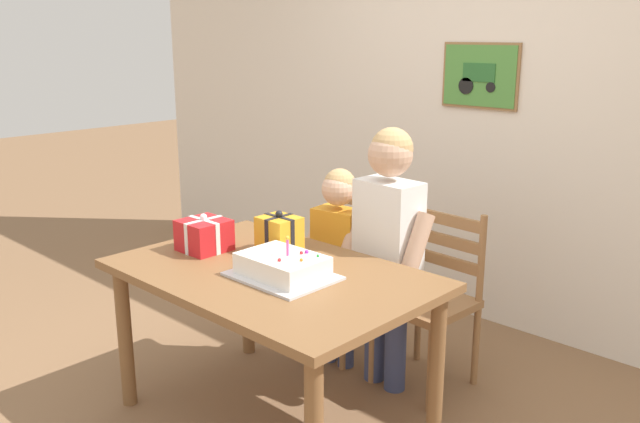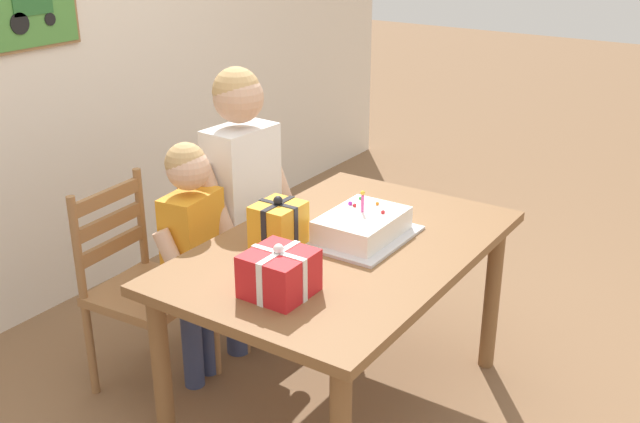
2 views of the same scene
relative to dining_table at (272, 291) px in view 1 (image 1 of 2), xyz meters
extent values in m
plane|color=#846042|center=(0.00, 0.00, -0.66)|extent=(20.00, 20.00, 0.00)
cube|color=silver|center=(0.00, 1.77, 0.64)|extent=(6.40, 0.08, 2.60)
cube|color=olive|center=(-0.01, 1.72, 0.88)|extent=(0.51, 0.02, 0.39)
cube|color=#4C8E3D|center=(-0.01, 1.71, 0.88)|extent=(0.48, 0.01, 0.36)
cube|color=#28662D|center=(-0.01, 1.71, 0.90)|extent=(0.22, 0.01, 0.11)
cylinder|color=black|center=(-0.09, 1.71, 0.82)|extent=(0.10, 0.01, 0.10)
cylinder|color=black|center=(0.07, 1.71, 0.82)|extent=(0.06, 0.01, 0.06)
cube|color=brown|center=(0.00, 0.00, 0.08)|extent=(1.44, 0.94, 0.04)
cylinder|color=brown|center=(-0.64, -0.39, -0.30)|extent=(0.07, 0.07, 0.72)
cylinder|color=brown|center=(-0.64, 0.39, -0.30)|extent=(0.07, 0.07, 0.72)
cylinder|color=brown|center=(0.64, 0.39, -0.30)|extent=(0.07, 0.07, 0.72)
cube|color=silver|center=(0.10, -0.02, 0.10)|extent=(0.44, 0.34, 0.01)
cube|color=white|center=(0.10, -0.02, 0.16)|extent=(0.36, 0.26, 0.09)
cylinder|color=#E04C9E|center=(0.12, -0.01, 0.24)|extent=(0.01, 0.01, 0.07)
sphere|color=yellow|center=(0.12, -0.01, 0.28)|extent=(0.02, 0.02, 0.02)
sphere|color=red|center=(0.15, 0.04, 0.21)|extent=(0.02, 0.02, 0.02)
sphere|color=orange|center=(0.21, -0.02, 0.21)|extent=(0.01, 0.01, 0.01)
sphere|color=purple|center=(0.15, 0.07, 0.21)|extent=(0.02, 0.02, 0.02)
sphere|color=red|center=(0.15, -0.09, 0.21)|extent=(0.02, 0.02, 0.02)
sphere|color=green|center=(0.23, 0.06, 0.21)|extent=(0.01, 0.01, 0.01)
cube|color=gold|center=(-0.16, 0.20, 0.19)|extent=(0.18, 0.16, 0.18)
cube|color=black|center=(-0.16, 0.20, 0.19)|extent=(0.19, 0.02, 0.19)
cube|color=black|center=(-0.16, 0.20, 0.19)|extent=(0.02, 0.17, 0.19)
sphere|color=black|center=(-0.16, 0.20, 0.29)|extent=(0.04, 0.04, 0.04)
cube|color=red|center=(-0.46, -0.03, 0.17)|extent=(0.21, 0.21, 0.15)
cube|color=white|center=(-0.46, -0.03, 0.17)|extent=(0.22, 0.02, 0.16)
cube|color=white|center=(-0.46, -0.03, 0.17)|extent=(0.02, 0.22, 0.16)
sphere|color=white|center=(-0.46, -0.03, 0.27)|extent=(0.04, 0.04, 0.04)
cube|color=#996B42|center=(-0.31, 0.78, -0.21)|extent=(0.45, 0.45, 0.04)
cylinder|color=#996B42|center=(-0.10, 0.60, -0.44)|extent=(0.04, 0.04, 0.43)
cylinder|color=#996B42|center=(-0.48, 0.58, -0.44)|extent=(0.04, 0.04, 0.43)
cylinder|color=#996B42|center=(-0.13, 0.98, -0.44)|extent=(0.04, 0.04, 0.43)
cylinder|color=#996B42|center=(-0.51, 0.96, -0.44)|extent=(0.04, 0.04, 0.43)
cylinder|color=#996B42|center=(-0.13, 0.98, 0.04)|extent=(0.04, 0.04, 0.45)
cylinder|color=#996B42|center=(-0.51, 0.96, 0.04)|extent=(0.04, 0.04, 0.45)
cube|color=#996B42|center=(-0.32, 0.97, -0.03)|extent=(0.36, 0.05, 0.06)
cube|color=#996B42|center=(-0.32, 0.97, 0.08)|extent=(0.36, 0.05, 0.06)
cube|color=#996B42|center=(-0.32, 0.97, 0.19)|extent=(0.36, 0.05, 0.06)
cube|color=#996B42|center=(0.31, 0.78, -0.21)|extent=(0.44, 0.44, 0.04)
cylinder|color=#996B42|center=(0.48, 0.58, -0.44)|extent=(0.04, 0.04, 0.43)
cylinder|color=#996B42|center=(0.11, 0.60, -0.44)|extent=(0.04, 0.04, 0.43)
cylinder|color=#996B42|center=(0.51, 0.96, -0.44)|extent=(0.04, 0.04, 0.43)
cylinder|color=#996B42|center=(0.13, 0.98, -0.44)|extent=(0.04, 0.04, 0.43)
cylinder|color=#996B42|center=(0.51, 0.96, 0.04)|extent=(0.04, 0.04, 0.45)
cylinder|color=#996B42|center=(0.13, 0.98, 0.04)|extent=(0.04, 0.04, 0.45)
cube|color=#996B42|center=(0.32, 0.97, -0.03)|extent=(0.36, 0.04, 0.06)
cube|color=#996B42|center=(0.32, 0.97, 0.08)|extent=(0.36, 0.04, 0.06)
cube|color=#996B42|center=(0.32, 0.97, 0.19)|extent=(0.36, 0.04, 0.06)
cylinder|color=#38426B|center=(0.23, 0.63, -0.40)|extent=(0.11, 0.11, 0.51)
cylinder|color=#38426B|center=(0.09, 0.64, -0.40)|extent=(0.11, 0.11, 0.51)
cube|color=white|center=(0.16, 0.64, 0.14)|extent=(0.33, 0.21, 0.58)
cylinder|color=tan|center=(0.36, 0.58, 0.12)|extent=(0.10, 0.25, 0.39)
cylinder|color=tan|center=(-0.04, 0.61, 0.12)|extent=(0.10, 0.25, 0.39)
sphere|color=tan|center=(0.16, 0.64, 0.56)|extent=(0.22, 0.22, 0.22)
sphere|color=tan|center=(0.16, 0.65, 0.59)|extent=(0.21, 0.21, 0.21)
cylinder|color=#38426B|center=(-0.11, 0.64, -0.45)|extent=(0.09, 0.09, 0.42)
cylinder|color=#38426B|center=(-0.23, 0.63, -0.45)|extent=(0.09, 0.09, 0.42)
cube|color=orange|center=(-0.17, 0.64, -0.01)|extent=(0.27, 0.19, 0.47)
cylinder|color=#E0B293|center=(0.00, 0.62, -0.02)|extent=(0.09, 0.20, 0.32)
cylinder|color=#E0B293|center=(-0.33, 0.59, -0.02)|extent=(0.09, 0.20, 0.32)
sphere|color=#E0B293|center=(-0.17, 0.64, 0.34)|extent=(0.18, 0.18, 0.18)
sphere|color=tan|center=(-0.17, 0.65, 0.36)|extent=(0.17, 0.17, 0.17)
camera|label=1|loc=(2.10, -1.90, 1.13)|focal=37.54mm
camera|label=2|loc=(-2.28, -1.40, 1.33)|focal=42.53mm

